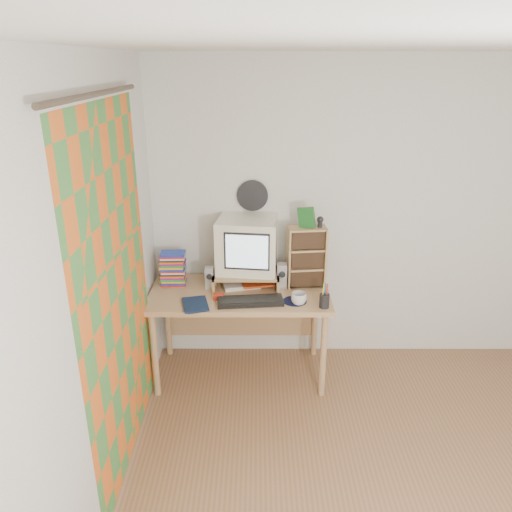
{
  "coord_description": "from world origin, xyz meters",
  "views": [
    {
      "loc": [
        -0.89,
        -2.15,
        2.44
      ],
      "look_at": [
        -0.9,
        1.33,
        1.07
      ],
      "focal_mm": 35.0,
      "sensor_mm": 36.0,
      "label": 1
    }
  ],
  "objects_px": {
    "cd_rack": "(306,257)",
    "mug": "(299,299)",
    "diary": "(183,304)",
    "desk": "(240,303)",
    "dvd_stack": "(173,268)",
    "crt_monitor": "(247,245)",
    "keyboard": "(250,301)"
  },
  "relations": [
    {
      "from": "cd_rack",
      "to": "diary",
      "type": "height_order",
      "value": "cd_rack"
    },
    {
      "from": "dvd_stack",
      "to": "cd_rack",
      "type": "xyz_separation_m",
      "value": [
        1.06,
        -0.03,
        0.11
      ]
    },
    {
      "from": "keyboard",
      "to": "dvd_stack",
      "type": "relative_size",
      "value": 1.8
    },
    {
      "from": "desk",
      "to": "mug",
      "type": "bearing_deg",
      "value": -32.27
    },
    {
      "from": "diary",
      "to": "desk",
      "type": "bearing_deg",
      "value": 26.1
    },
    {
      "from": "desk",
      "to": "diary",
      "type": "xyz_separation_m",
      "value": [
        -0.41,
        -0.33,
        0.16
      ]
    },
    {
      "from": "desk",
      "to": "mug",
      "type": "xyz_separation_m",
      "value": [
        0.45,
        -0.28,
        0.18
      ]
    },
    {
      "from": "mug",
      "to": "dvd_stack",
      "type": "bearing_deg",
      "value": 159.62
    },
    {
      "from": "crt_monitor",
      "to": "mug",
      "type": "height_order",
      "value": "crt_monitor"
    },
    {
      "from": "desk",
      "to": "crt_monitor",
      "type": "relative_size",
      "value": 3.14
    },
    {
      "from": "dvd_stack",
      "to": "mug",
      "type": "bearing_deg",
      "value": -22.09
    },
    {
      "from": "mug",
      "to": "diary",
      "type": "xyz_separation_m",
      "value": [
        -0.85,
        -0.05,
        -0.02
      ]
    },
    {
      "from": "crt_monitor",
      "to": "dvd_stack",
      "type": "bearing_deg",
      "value": -172.49
    },
    {
      "from": "keyboard",
      "to": "dvd_stack",
      "type": "xyz_separation_m",
      "value": [
        -0.62,
        0.35,
        0.12
      ]
    },
    {
      "from": "dvd_stack",
      "to": "diary",
      "type": "distance_m",
      "value": 0.45
    },
    {
      "from": "desk",
      "to": "dvd_stack",
      "type": "relative_size",
      "value": 5.14
    },
    {
      "from": "cd_rack",
      "to": "mug",
      "type": "relative_size",
      "value": 4.26
    },
    {
      "from": "crt_monitor",
      "to": "mug",
      "type": "relative_size",
      "value": 3.86
    },
    {
      "from": "keyboard",
      "to": "mug",
      "type": "distance_m",
      "value": 0.36
    },
    {
      "from": "desk",
      "to": "crt_monitor",
      "type": "bearing_deg",
      "value": 55.4
    },
    {
      "from": "desk",
      "to": "keyboard",
      "type": "height_order",
      "value": "keyboard"
    },
    {
      "from": "desk",
      "to": "dvd_stack",
      "type": "distance_m",
      "value": 0.61
    },
    {
      "from": "dvd_stack",
      "to": "cd_rack",
      "type": "relative_size",
      "value": 0.55
    },
    {
      "from": "crt_monitor",
      "to": "diary",
      "type": "distance_m",
      "value": 0.7
    },
    {
      "from": "dvd_stack",
      "to": "cd_rack",
      "type": "bearing_deg",
      "value": -3.31
    },
    {
      "from": "keyboard",
      "to": "diary",
      "type": "bearing_deg",
      "value": -178.08
    },
    {
      "from": "crt_monitor",
      "to": "keyboard",
      "type": "relative_size",
      "value": 0.91
    },
    {
      "from": "diary",
      "to": "cd_rack",
      "type": "bearing_deg",
      "value": 9.48
    },
    {
      "from": "cd_rack",
      "to": "diary",
      "type": "relative_size",
      "value": 2.23
    },
    {
      "from": "dvd_stack",
      "to": "desk",
      "type": "bearing_deg",
      "value": -10.52
    },
    {
      "from": "mug",
      "to": "diary",
      "type": "relative_size",
      "value": 0.52
    },
    {
      "from": "desk",
      "to": "keyboard",
      "type": "relative_size",
      "value": 2.86
    }
  ]
}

